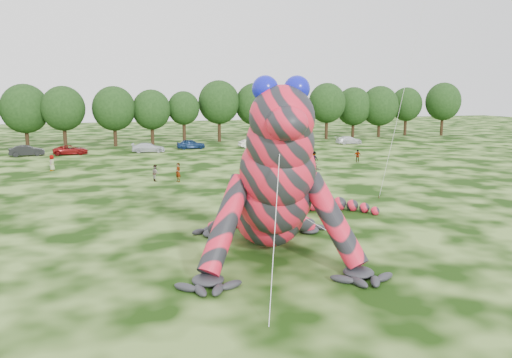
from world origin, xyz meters
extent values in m
plane|color=#16330A|center=(0.00, 0.00, 0.00)|extent=(240.00, 240.00, 0.00)
cylinder|color=silver|center=(9.56, 8.25, 8.18)|extent=(0.02, 0.02, 16.67)
cylinder|color=#382314|center=(8.75, 9.62, 0.12)|extent=(0.08, 0.08, 0.24)
imported|color=black|center=(-22.08, 47.98, 0.74)|extent=(4.59, 1.96, 1.47)
imported|color=maroon|center=(-16.46, 47.76, 0.65)|extent=(4.78, 2.41, 1.30)
imported|color=silver|center=(-5.97, 47.02, 0.68)|extent=(4.92, 2.60, 1.36)
imported|color=navy|center=(0.65, 49.40, 0.73)|extent=(4.34, 1.84, 1.46)
imported|color=silver|center=(9.96, 48.25, 0.66)|extent=(4.09, 1.70, 1.32)
imported|color=black|center=(17.63, 49.00, 0.71)|extent=(5.36, 2.99, 1.42)
imported|color=white|center=(26.91, 48.18, 0.65)|extent=(4.47, 1.87, 1.29)
imported|color=gray|center=(7.55, 19.63, 0.85)|extent=(1.61, 1.24, 1.70)
imported|color=gray|center=(-17.91, 33.53, 0.88)|extent=(0.78, 0.98, 1.75)
imported|color=gray|center=(17.60, 28.87, 0.78)|extent=(0.99, 0.74, 1.56)
imported|color=gray|center=(-5.77, 22.29, 0.93)|extent=(0.66, 0.79, 1.86)
imported|color=gray|center=(-7.81, 23.43, 0.81)|extent=(0.69, 0.84, 1.62)
imported|color=gray|center=(11.04, 27.49, 0.88)|extent=(1.21, 0.79, 1.77)
camera|label=1|loc=(-13.43, -25.47, 8.81)|focal=35.00mm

